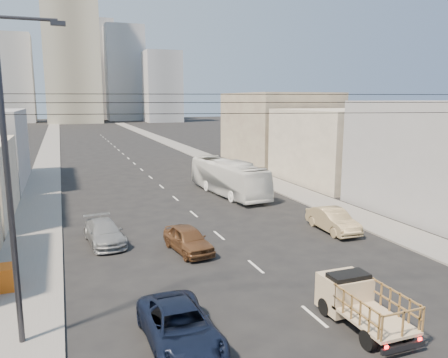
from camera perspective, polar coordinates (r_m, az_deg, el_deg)
ground at (r=18.44m, az=15.21°, el=-19.65°), size 420.00×420.00×0.00m
sidewalk_left at (r=83.32m, az=-21.83°, el=3.39°), size 3.50×180.00×0.12m
sidewalk_right at (r=86.00m, az=-5.97°, el=4.28°), size 3.50×180.00×0.12m
lane_dashes at (r=67.12m, az=-12.03°, el=2.35°), size 0.15×104.00×0.01m
flatbed_pickup at (r=19.19m, az=17.42°, el=-14.84°), size 1.95×4.41×1.90m
navy_pickup at (r=17.27m, az=-5.76°, el=-18.69°), size 2.55×5.40×1.49m
city_bus at (r=42.21m, az=0.56°, el=0.21°), size 4.02×12.20×3.34m
sedan_brown at (r=26.73m, az=-4.72°, el=-7.85°), size 2.45×4.75×1.55m
sedan_tan at (r=31.54m, az=14.03°, el=-5.23°), size 1.86×4.91×1.60m
sedan_grey at (r=29.12m, az=-15.38°, el=-6.76°), size 2.57×5.20×1.45m
streetlamp_left at (r=17.10m, az=-26.08°, el=0.29°), size 2.36×0.25×12.00m
overhead_wires at (r=17.25m, az=13.71°, el=9.59°), size 23.01×5.02×0.72m
bldg_right_near at (r=39.50m, az=26.26°, el=2.59°), size 10.00×12.00×9.00m
bldg_right_mid at (r=50.40m, az=15.03°, el=4.20°), size 11.00×14.00×8.00m
bldg_right_far at (r=64.20m, az=7.12°, el=6.62°), size 12.00×16.00×10.00m
high_rise_tower at (r=184.08m, az=-19.39°, el=16.33°), size 20.00×20.00×60.00m
midrise_ne at (r=200.02m, az=-12.84°, el=13.25°), size 16.00×16.00×40.00m
midrise_nw at (r=193.65m, az=-25.87°, el=11.70°), size 15.00×15.00×34.00m
midrise_back at (r=213.76m, az=-16.70°, el=13.41°), size 18.00×18.00×44.00m
midrise_east at (r=182.23m, az=-8.07°, el=11.81°), size 14.00×14.00×28.00m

